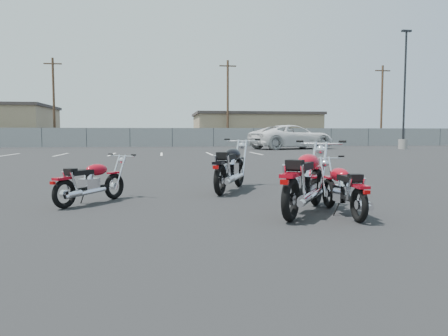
{
  "coord_description": "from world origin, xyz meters",
  "views": [
    {
      "loc": [
        -0.92,
        -7.36,
        1.29
      ],
      "look_at": [
        0.2,
        0.6,
        0.65
      ],
      "focal_mm": 35.0,
      "sensor_mm": 36.0,
      "label": 1
    }
  ],
  "objects": [
    {
      "name": "utility_pole_c",
      "position": [
        6.0,
        39.0,
        4.69
      ],
      "size": [
        1.8,
        0.24,
        9.0
      ],
      "color": "#3F2B1D",
      "rests_on": "ground"
    },
    {
      "name": "motorcycle_front_red",
      "position": [
        -2.23,
        0.85,
        0.4
      ],
      "size": [
        1.35,
        1.64,
        0.88
      ],
      "color": "black",
      "rests_on": "ground"
    },
    {
      "name": "motorcycle_third_red",
      "position": [
        1.36,
        -0.6,
        0.53
      ],
      "size": [
        1.68,
        2.22,
        1.16
      ],
      "color": "black",
      "rests_on": "ground"
    },
    {
      "name": "tan_building_east",
      "position": [
        10.0,
        44.0,
        1.86
      ],
      "size": [
        14.4,
        9.4,
        3.7
      ],
      "color": "#8F7C5C",
      "rests_on": "ground"
    },
    {
      "name": "motorcycle_rear_red",
      "position": [
        1.91,
        -0.84,
        0.41
      ],
      "size": [
        0.71,
        1.84,
        0.9
      ],
      "color": "black",
      "rests_on": "ground"
    },
    {
      "name": "chainlink_fence",
      "position": [
        -0.0,
        35.0,
        0.9
      ],
      "size": [
        80.06,
        0.06,
        1.8
      ],
      "color": "slate",
      "rests_on": "ground"
    },
    {
      "name": "training_cone_near",
      "position": [
        2.37,
        2.76,
        0.17
      ],
      "size": [
        0.29,
        0.29,
        0.34
      ],
      "color": "orange",
      "rests_on": "ground"
    },
    {
      "name": "light_pole_east",
      "position": [
        18.56,
        25.98,
        2.44
      ],
      "size": [
        0.8,
        0.7,
        9.56
      ],
      "color": "gray",
      "rests_on": "ground"
    },
    {
      "name": "parking_line_stripes",
      "position": [
        -2.5,
        20.0,
        0.0
      ],
      "size": [
        15.12,
        4.0,
        0.01
      ],
      "color": "silver",
      "rests_on": "ground"
    },
    {
      "name": "utility_pole_d",
      "position": [
        24.0,
        40.0,
        4.69
      ],
      "size": [
        1.8,
        0.24,
        9.0
      ],
      "color": "#3F2B1D",
      "rests_on": "ground"
    },
    {
      "name": "white_van",
      "position": [
        9.61,
        27.46,
        1.55
      ],
      "size": [
        5.49,
        8.75,
        3.1
      ],
      "primitive_type": "imported",
      "rotation": [
        0.0,
        0.0,
        1.87
      ],
      "color": "white",
      "rests_on": "ground"
    },
    {
      "name": "motorcycle_second_black",
      "position": [
        0.59,
        2.28,
        0.53
      ],
      "size": [
        1.41,
        2.31,
        1.16
      ],
      "color": "black",
      "rests_on": "ground"
    },
    {
      "name": "ground",
      "position": [
        0.0,
        0.0,
        0.0
      ],
      "size": [
        120.0,
        120.0,
        0.0
      ],
      "primitive_type": "plane",
      "color": "black",
      "rests_on": "ground"
    },
    {
      "name": "utility_pole_b",
      "position": [
        -12.0,
        40.0,
        4.69
      ],
      "size": [
        1.8,
        0.24,
        9.0
      ],
      "color": "#3F2B1D",
      "rests_on": "ground"
    }
  ]
}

